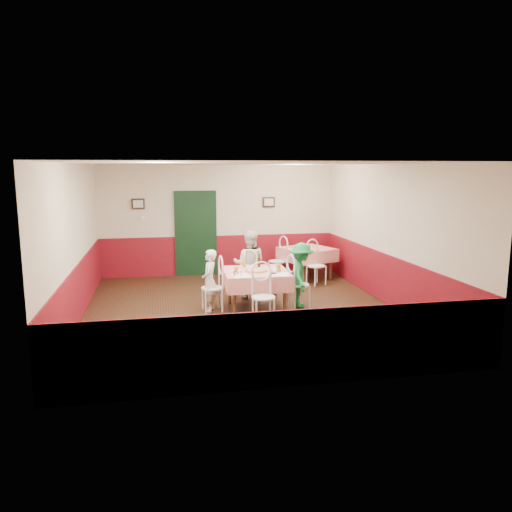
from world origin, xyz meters
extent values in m
plane|color=black|center=(0.00, 0.00, 0.00)|extent=(7.00, 7.00, 0.00)
plane|color=white|center=(0.00, 0.00, 2.80)|extent=(7.00, 7.00, 0.00)
cube|color=beige|center=(0.00, 3.50, 1.40)|extent=(6.00, 0.10, 2.80)
cube|color=beige|center=(0.00, -3.50, 1.40)|extent=(6.00, 0.10, 2.80)
cube|color=beige|center=(-3.00, 0.00, 1.40)|extent=(0.10, 7.00, 2.80)
cube|color=beige|center=(3.00, 0.00, 1.40)|extent=(0.10, 7.00, 2.80)
cube|color=maroon|center=(0.00, 3.48, 0.50)|extent=(6.00, 0.03, 1.00)
cube|color=maroon|center=(0.00, -3.48, 0.50)|extent=(6.00, 0.03, 1.00)
cube|color=maroon|center=(-2.98, 0.00, 0.50)|extent=(0.03, 7.00, 1.00)
cube|color=maroon|center=(2.98, 0.00, 0.50)|extent=(0.03, 7.00, 1.00)
cube|color=black|center=(-0.60, 3.45, 1.05)|extent=(0.96, 0.06, 2.10)
cube|color=black|center=(-2.00, 3.45, 1.85)|extent=(0.32, 0.03, 0.26)
cube|color=black|center=(1.30, 3.45, 1.85)|extent=(0.32, 0.03, 0.26)
cube|color=white|center=(-1.90, 3.45, 1.50)|extent=(0.10, 0.03, 0.10)
cube|color=red|center=(0.29, 0.06, 0.38)|extent=(1.27, 1.27, 0.77)
cube|color=red|center=(2.08, 2.55, 0.38)|extent=(1.44, 1.44, 0.77)
cylinder|color=#B74723|center=(0.29, 0.02, 0.77)|extent=(0.44, 0.44, 0.03)
cylinder|color=white|center=(-0.13, 0.10, 0.77)|extent=(0.26, 0.26, 0.01)
cylinder|color=white|center=(0.70, 0.06, 0.77)|extent=(0.26, 0.26, 0.01)
cylinder|color=white|center=(0.28, 0.46, 0.77)|extent=(0.26, 0.26, 0.01)
cylinder|color=#BF7219|center=(-0.14, -0.18, 0.82)|extent=(0.07, 0.07, 0.13)
cylinder|color=#BF7219|center=(0.68, -0.16, 0.84)|extent=(0.09, 0.09, 0.16)
cylinder|color=#BF7219|center=(0.13, 0.44, 0.82)|extent=(0.07, 0.07, 0.13)
cylinder|color=#381C0A|center=(0.42, 0.43, 0.88)|extent=(0.07, 0.07, 0.23)
cylinder|color=silver|center=(-0.16, -0.32, 0.81)|extent=(0.04, 0.04, 0.09)
cylinder|color=silver|center=(-0.07, -0.35, 0.81)|extent=(0.04, 0.04, 0.09)
cylinder|color=#B23319|center=(-0.19, -0.29, 0.81)|extent=(0.04, 0.04, 0.09)
cube|color=white|center=(-0.06, -0.34, 0.76)|extent=(0.34, 0.43, 0.00)
cube|color=white|center=(0.68, -0.33, 0.76)|extent=(0.39, 0.46, 0.00)
cube|color=black|center=(0.56, -0.27, 0.77)|extent=(0.11, 0.09, 0.02)
imported|color=gray|center=(-0.61, 0.10, 0.60)|extent=(0.37, 0.48, 1.19)
imported|color=gray|center=(0.33, 0.96, 0.72)|extent=(0.82, 0.71, 1.43)
imported|color=gray|center=(1.19, 0.02, 0.64)|extent=(0.67, 0.92, 1.28)
camera|label=1|loc=(-1.54, -9.19, 2.71)|focal=35.00mm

